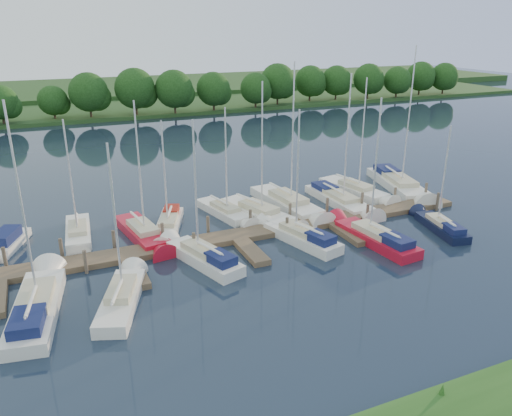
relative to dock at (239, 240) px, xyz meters
name	(u,v)px	position (x,y,z in m)	size (l,w,h in m)	color
ground	(284,287)	(0.00, -7.31, -0.20)	(260.00, 260.00, 0.00)	#1A2734
dock	(239,240)	(0.00, 0.00, 0.00)	(40.00, 6.00, 0.40)	brown
mooring_pilings	(234,229)	(0.00, 1.13, 0.40)	(38.24, 2.84, 2.00)	#473D33
far_shore	(108,106)	(0.00, 67.69, 0.10)	(180.00, 30.00, 0.60)	#26481B
distant_hill	(92,89)	(0.00, 92.69, 0.50)	(220.00, 40.00, 1.40)	#2C4F22
treeline	(116,94)	(-0.14, 55.00, 3.92)	(146.05, 9.60, 8.21)	#38281C
motorboat	(6,245)	(-15.65, 5.38, 0.15)	(3.24, 5.57, 1.66)	white
sailboat_n_2	(78,234)	(-10.76, 5.54, 0.07)	(2.19, 7.32, 9.28)	white
sailboat_n_3	(144,235)	(-6.29, 3.46, 0.08)	(3.05, 8.43, 10.66)	red
sailboat_n_4	(169,225)	(-4.13, 4.49, 0.12)	(3.68, 6.88, 8.95)	white
sailboat_n_5	(226,213)	(0.93, 5.42, 0.07)	(3.06, 7.43, 9.39)	white
sailboat_n_6	(260,215)	(3.29, 3.75, 0.08)	(4.37, 9.02, 11.53)	white
sailboat_n_7	(289,205)	(6.62, 4.93, 0.08)	(3.25, 10.18, 12.81)	white
sailboat_n_8	(341,201)	(11.27, 4.01, 0.11)	(2.43, 9.36, 11.74)	white
sailboat_n_9	(357,191)	(14.19, 5.83, 0.07)	(3.42, 8.85, 11.10)	white
sailboat_n_10	(399,186)	(18.93, 5.54, 0.13)	(4.73, 11.10, 13.83)	white
sailboat_s_0	(37,307)	(-13.79, -4.37, 0.14)	(3.54, 9.60, 12.09)	white
sailboat_s_1	(122,299)	(-9.31, -5.28, 0.08)	(3.88, 7.47, 9.77)	white
sailboat_s_2	(202,258)	(-3.49, -2.11, 0.14)	(3.76, 7.72, 10.04)	white
sailboat_s_3	(300,237)	(4.12, -1.70, 0.14)	(3.55, 7.83, 10.08)	white
sailboat_s_4	(374,238)	(9.05, -3.94, 0.13)	(2.75, 8.55, 10.86)	red
sailboat_s_5	(440,226)	(15.15, -4.10, 0.11)	(2.66, 6.63, 8.45)	black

